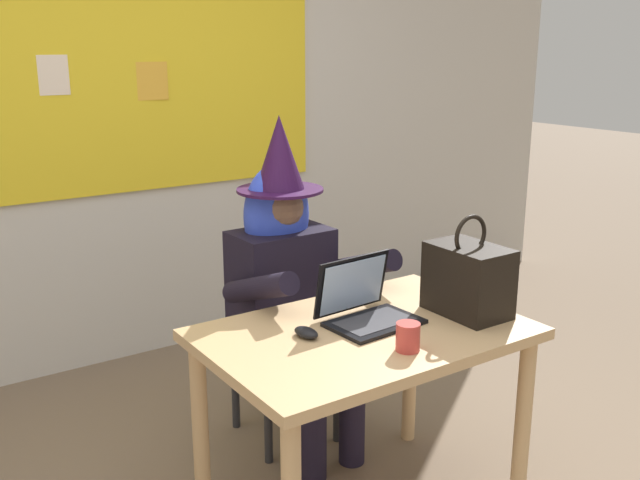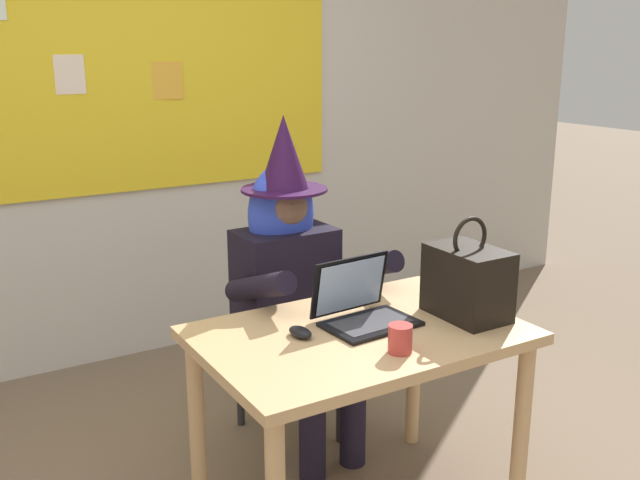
% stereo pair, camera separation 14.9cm
% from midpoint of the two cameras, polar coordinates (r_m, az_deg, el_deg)
% --- Properties ---
extents(wall_back_bulletin, '(6.64, 2.10, 2.77)m').
position_cam_midpoint_polar(wall_back_bulletin, '(4.03, -14.14, 10.12)').
color(wall_back_bulletin, beige).
rests_on(wall_back_bulletin, ground).
extents(desk_main, '(1.13, 0.76, 0.75)m').
position_cam_midpoint_polar(desk_main, '(2.62, 4.77, -9.24)').
color(desk_main, tan).
rests_on(desk_main, ground).
extents(chair_at_desk, '(0.45, 0.45, 0.89)m').
position_cam_midpoint_polar(chair_at_desk, '(3.28, -1.80, -6.80)').
color(chair_at_desk, black).
rests_on(chair_at_desk, ground).
extents(person_costumed, '(0.60, 0.65, 1.44)m').
position_cam_midpoint_polar(person_costumed, '(3.09, -0.81, -2.57)').
color(person_costumed, black).
rests_on(person_costumed, ground).
extents(laptop, '(0.34, 0.28, 0.23)m').
position_cam_midpoint_polar(laptop, '(2.63, 4.99, -5.40)').
color(laptop, black).
rests_on(laptop, desk_main).
extents(computer_mouse, '(0.07, 0.11, 0.03)m').
position_cam_midpoint_polar(computer_mouse, '(2.50, 0.16, -7.28)').
color(computer_mouse, black).
rests_on(computer_mouse, desk_main).
extents(handbag, '(0.20, 0.30, 0.38)m').
position_cam_midpoint_polar(handbag, '(2.72, 13.08, -3.21)').
color(handbag, black).
rests_on(handbag, desk_main).
extents(coffee_mug, '(0.08, 0.08, 0.09)m').
position_cam_midpoint_polar(coffee_mug, '(2.40, 8.12, -7.72)').
color(coffee_mug, '#B23833').
rests_on(coffee_mug, desk_main).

